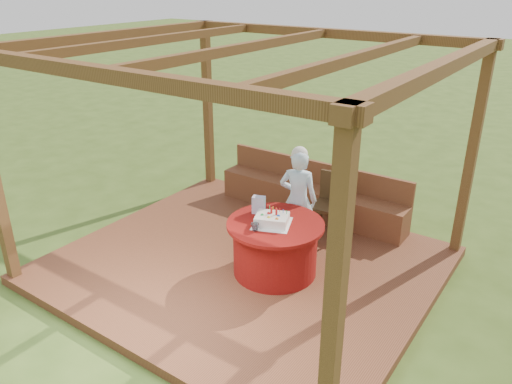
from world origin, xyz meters
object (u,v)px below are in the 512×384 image
birthday_cake (272,219)px  drinking_glass (255,227)px  table (275,247)px  chair (331,201)px  bench (311,198)px  gift_bag (259,205)px  elderly_woman (298,198)px

birthday_cake → drinking_glass: size_ratio=5.80×
table → birthday_cake: 0.39m
chair → bench: bearing=143.4°
chair → gift_bag: 1.30m
bench → drinking_glass: size_ratio=31.10×
elderly_woman → table: bearing=-81.0°
drinking_glass → bench: bearing=100.2°
bench → drinking_glass: bench is taller
elderly_woman → drinking_glass: bearing=-88.6°
gift_bag → drinking_glass: size_ratio=2.28×
gift_bag → chair: bearing=51.4°
bench → elderly_woman: size_ratio=2.13×
table → gift_bag: bearing=161.2°
drinking_glass → table: bearing=73.5°
bench → chair: 0.70m
bench → gift_bag: size_ratio=13.66×
bench → table: size_ratio=2.56×
drinking_glass → birthday_cake: bearing=75.2°
bench → gift_bag: 1.68m
table → elderly_woman: (-0.11, 0.72, 0.36)m
bench → birthday_cake: 1.86m
elderly_woman → gift_bag: elderly_woman is taller
birthday_cake → gift_bag: 0.34m
table → birthday_cake: (-0.02, -0.05, 0.39)m
drinking_glass → elderly_woman: bearing=91.4°
table → elderly_woman: bearing=99.0°
bench → elderly_woman: 1.13m
gift_bag → drinking_glass: (0.23, -0.41, -0.06)m
table → bench: bearing=104.7°
chair → birthday_cake: size_ratio=1.58×
elderly_woman → drinking_glass: elderly_woman is taller
elderly_woman → gift_bag: bearing=-108.4°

